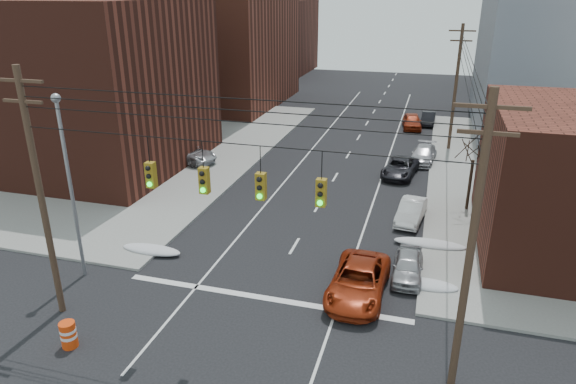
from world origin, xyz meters
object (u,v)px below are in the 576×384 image
Objects in this scene: red_pickup at (358,281)px; parked_car_e at (412,121)px; parked_car_f at (428,119)px; construction_barrel at (69,334)px; lot_car_b at (188,154)px; parked_car_c at (400,168)px; parked_car_d at (423,155)px; parked_car_b at (411,211)px; lot_car_a at (181,147)px; parked_car_a at (408,266)px; lot_car_d at (169,133)px; lot_car_c at (101,155)px.

parked_car_e is at bearing 90.31° from red_pickup.
construction_barrel is (-12.90, -42.26, -0.07)m from parked_car_f.
lot_car_b is (-18.87, -19.29, 0.19)m from parked_car_f.
parked_car_d is at bearing 75.94° from parked_car_c.
construction_barrel is at bearing -120.65° from parked_car_b.
parked_car_b is (1.90, 9.31, -0.09)m from red_pickup.
lot_car_a is at bearing -138.31° from parked_car_f.
parked_car_f is 26.88m from lot_car_a.
parked_car_a is 15.94m from construction_barrel.
parked_car_b is 0.90× the size of parked_car_e.
lot_car_d is at bearing 178.54° from parked_car_c.
parked_car_f is (0.25, 25.90, -0.01)m from parked_car_b.
lot_car_b reaches higher than parked_car_c.
lot_car_d is at bearing -158.50° from parked_car_e.
red_pickup is 1.13× the size of parked_car_c.
lot_car_c is (-23.45, 13.46, 0.15)m from red_pickup.
lot_car_c is at bearing -156.22° from parked_car_d.
lot_car_b is at bearing 137.66° from red_pickup.
parked_car_d is 1.02× the size of parked_car_e.
construction_barrel is (-10.75, -7.05, -0.18)m from red_pickup.
lot_car_d is (-23.52, -0.44, 0.26)m from parked_car_d.
parked_car_a is 0.82× the size of parked_car_e.
parked_car_d is 1.01× the size of lot_car_d.
red_pickup is 27.04m from lot_car_c.
lot_car_d reaches higher than parked_car_d.
lot_car_d reaches higher than lot_car_c.
lot_car_b is (-17.27, -17.03, 0.08)m from parked_car_e.
parked_car_d is at bearing 65.84° from construction_barrel.
lot_car_b reaches higher than parked_car_e.
lot_car_c is at bearing -138.15° from parked_car_f.
parked_car_a is 0.94× the size of parked_car_f.
parked_car_b is at bearing -89.07° from parked_car_f.
lot_car_b is at bearing -157.03° from parked_car_d.
construction_barrel is at bearing -131.19° from lot_car_c.
lot_car_c is (-24.00, -4.26, 0.24)m from parked_car_c.
parked_car_f reaches higher than construction_barrel.
parked_car_b is 0.77× the size of lot_car_c.
construction_barrel is at bearing -105.48° from parked_car_f.
red_pickup is 25.63m from lot_car_a.
parked_car_b is 23.68m from parked_car_e.
construction_barrel is at bearing -150.54° from lot_car_b.
parked_car_d is 26.90m from lot_car_c.
lot_car_c reaches higher than parked_car_f.
lot_car_d is (-21.92, 3.56, 0.25)m from parked_car_c.
lot_car_a is (-18.38, 17.86, 0.02)m from red_pickup.
parked_car_c is 1.28× the size of lot_car_a.
lot_car_a is (-20.28, 8.55, 0.11)m from parked_car_b.
lot_car_a is 4.54m from lot_car_d.
red_pickup is at bearing -110.28° from lot_car_d.
parked_car_a reaches higher than construction_barrel.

